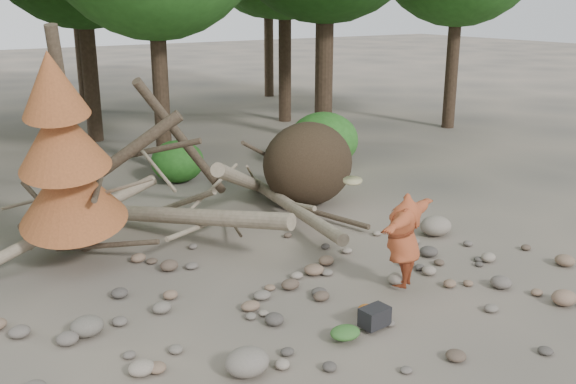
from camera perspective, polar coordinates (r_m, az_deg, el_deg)
ground at (r=10.66m, az=3.28°, el=-9.42°), size 120.00×120.00×0.00m
deadfall_pile at (r=14.69m, az=0.04°, el=2.00°), size 8.55×5.24×3.30m
dead_conifer at (r=11.66m, az=-19.26°, el=3.00°), size 2.06×2.16×4.35m
bush_mid at (r=17.30m, az=-9.79°, el=2.70°), size 1.40×1.40×1.12m
bush_right at (r=18.58m, az=3.18°, el=4.65°), size 2.00×2.00×1.60m
frisbee_thrower at (r=10.75m, az=10.23°, el=-4.23°), size 2.38×1.36×2.09m
backpack at (r=9.76m, az=7.69°, el=-11.23°), size 0.46×0.33×0.29m
cloth_green at (r=9.43m, az=5.10°, el=-12.61°), size 0.46×0.38×0.17m
cloth_orange at (r=10.20m, az=6.96°, el=-10.47°), size 0.28×0.23×0.10m
boulder_front_left at (r=8.64m, az=-3.65°, el=-14.83°), size 0.59×0.53×0.36m
boulder_front_right at (r=11.29m, az=23.34°, el=-8.62°), size 0.41×0.37×0.25m
boulder_mid_right at (r=13.62m, az=13.00°, el=-2.95°), size 0.67×0.60×0.40m
boulder_mid_left at (r=9.95m, az=-17.44°, el=-11.31°), size 0.49×0.44×0.29m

